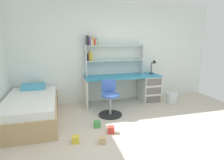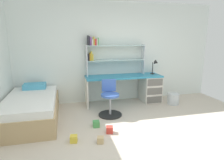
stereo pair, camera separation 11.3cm
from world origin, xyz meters
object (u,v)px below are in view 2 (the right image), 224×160
at_px(desk_lamp, 155,65).
at_px(swivel_chair, 110,102).
at_px(toy_block_green_0, 96,124).
at_px(desk, 142,86).
at_px(bed_platform, 31,109).
at_px(toy_block_natural_3, 100,140).
at_px(toy_block_red_1, 110,130).
at_px(bookshelf_hutch, 108,52).
at_px(waste_bin, 173,99).
at_px(toy_block_yellow_2, 74,139).

bearing_deg(desk_lamp, swivel_chair, -153.08).
height_order(swivel_chair, toy_block_green_0, swivel_chair).
bearing_deg(toy_block_green_0, desk_lamp, 34.45).
relative_size(desk, toy_block_green_0, 16.29).
bearing_deg(bed_platform, desk, 12.80).
xyz_separation_m(desk, desk_lamp, (0.36, 0.01, 0.57)).
bearing_deg(swivel_chair, toy_block_natural_3, -110.66).
bearing_deg(toy_block_red_1, swivel_chair, 76.43).
bearing_deg(desk_lamp, bed_platform, -168.44).
distance_m(bookshelf_hutch, toy_block_natural_3, 2.46).
bearing_deg(bed_platform, desk_lamp, 11.56).
distance_m(desk_lamp, bed_platform, 3.22).
distance_m(bookshelf_hutch, toy_block_green_0, 1.99).
bearing_deg(waste_bin, desk, 150.52).
distance_m(waste_bin, toy_block_yellow_2, 2.92).
distance_m(swivel_chair, toy_block_green_0, 0.71).
bearing_deg(bed_platform, toy_block_yellow_2, -53.60).
bearing_deg(toy_block_natural_3, swivel_chair, 69.34).
height_order(swivel_chair, waste_bin, swivel_chair).
bearing_deg(swivel_chair, toy_block_red_1, -103.57).
bearing_deg(desk, bookshelf_hutch, 168.38).
distance_m(swivel_chair, toy_block_yellow_2, 1.33).
relative_size(desk, bed_platform, 1.05).
xyz_separation_m(toy_block_green_0, toy_block_natural_3, (-0.03, -0.60, -0.01)).
bearing_deg(waste_bin, swivel_chair, -170.02).
bearing_deg(toy_block_red_1, bookshelf_hutch, 78.07).
height_order(bed_platform, toy_block_green_0, bed_platform).
height_order(desk_lamp, toy_block_yellow_2, desk_lamp).
relative_size(toy_block_red_1, toy_block_natural_3, 1.15).
relative_size(toy_block_green_0, toy_block_natural_3, 1.15).
distance_m(desk, toy_block_yellow_2, 2.58).
bearing_deg(swivel_chair, bookshelf_hutch, 79.59).
height_order(desk, swivel_chair, swivel_chair).
height_order(desk, bed_platform, desk).
relative_size(toy_block_green_0, toy_block_yellow_2, 1.05).
relative_size(bed_platform, toy_block_red_1, 15.50).
bearing_deg(toy_block_natural_3, bookshelf_hutch, 73.75).
bearing_deg(bookshelf_hutch, waste_bin, -19.99).
xyz_separation_m(bookshelf_hutch, swivel_chair, (-0.16, -0.89, -1.02)).
bearing_deg(bookshelf_hutch, bed_platform, -156.17).
height_order(desk_lamp, toy_block_natural_3, desk_lamp).
height_order(bed_platform, toy_block_natural_3, bed_platform).
bearing_deg(desk_lamp, toy_block_natural_3, -134.98).
bearing_deg(waste_bin, bed_platform, -176.35).
xyz_separation_m(toy_block_red_1, toy_block_yellow_2, (-0.65, -0.17, -0.00)).
relative_size(desk, toy_block_natural_3, 18.79).
relative_size(bookshelf_hutch, toy_block_yellow_2, 13.39).
xyz_separation_m(bed_platform, toy_block_natural_3, (1.23, -1.22, -0.21)).
bearing_deg(desk_lamp, bookshelf_hutch, 172.15).
bearing_deg(toy_block_green_0, toy_block_red_1, -55.82).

